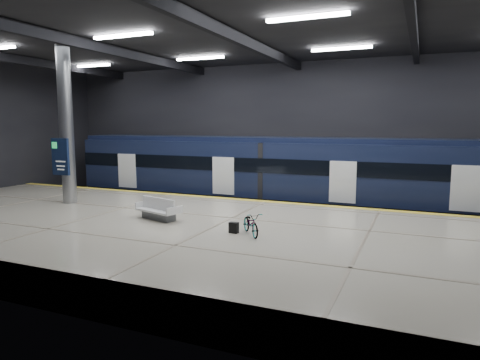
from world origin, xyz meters
The scene contains 10 objects.
ground centered at (0.00, 0.00, 0.00)m, with size 30.00×30.00×0.00m, color black.
room_shell centered at (0.00, 0.00, 5.72)m, with size 30.10×16.10×8.05m.
platform centered at (0.00, -2.50, 0.55)m, with size 30.00×11.00×1.10m, color beige.
safety_strip centered at (0.00, 2.75, 1.11)m, with size 30.00×0.40×0.01m, color yellow.
rails centered at (0.00, 5.50, 0.08)m, with size 30.00×1.52×0.16m.
train centered at (2.02, 5.50, 2.06)m, with size 29.40×2.84×3.79m.
bench centered at (-2.39, -2.32, 1.39)m, with size 1.98×1.27×0.81m.
bicycle centered at (1.59, -3.04, 1.47)m, with size 0.50×1.43×0.75m, color #99999E.
pannier_bag centered at (0.99, -3.04, 1.28)m, with size 0.30×0.18×0.35m, color black.
info_column centered at (-8.00, -1.03, 4.46)m, with size 0.90×0.78×6.90m.
Camera 1 is at (6.51, -15.40, 4.61)m, focal length 32.00 mm.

